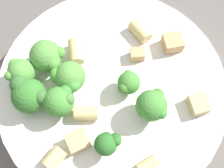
% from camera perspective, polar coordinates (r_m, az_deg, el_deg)
% --- Properties ---
extents(ground_plane, '(2.00, 2.00, 0.00)m').
position_cam_1_polar(ground_plane, '(0.41, -0.00, -2.57)').
color(ground_plane, '#5B5651').
extents(pasta_bowl, '(0.28, 0.28, 0.04)m').
position_cam_1_polar(pasta_bowl, '(0.39, -0.00, -1.46)').
color(pasta_bowl, silver).
rests_on(pasta_bowl, ground_plane).
extents(broccoli_floret_0, '(0.03, 0.03, 0.04)m').
position_cam_1_polar(broccoli_floret_0, '(0.37, -16.46, 2.11)').
color(broccoli_floret_0, '#93B766').
rests_on(broccoli_floret_0, pasta_bowl).
extents(broccoli_floret_1, '(0.03, 0.03, 0.03)m').
position_cam_1_polar(broccoli_floret_1, '(0.35, 3.03, 0.30)').
color(broccoli_floret_1, '#84AD60').
rests_on(broccoli_floret_1, pasta_bowl).
extents(broccoli_floret_2, '(0.04, 0.04, 0.04)m').
position_cam_1_polar(broccoli_floret_2, '(0.36, -7.91, 0.91)').
color(broccoli_floret_2, '#9EC175').
rests_on(broccoli_floret_2, pasta_bowl).
extents(broccoli_floret_3, '(0.04, 0.04, 0.04)m').
position_cam_1_polar(broccoli_floret_3, '(0.37, -11.79, 4.95)').
color(broccoli_floret_3, '#93B766').
rests_on(broccoli_floret_3, pasta_bowl).
extents(broccoli_floret_4, '(0.04, 0.04, 0.04)m').
position_cam_1_polar(broccoli_floret_4, '(0.36, -15.01, -1.87)').
color(broccoli_floret_4, '#84AD60').
rests_on(broccoli_floret_4, pasta_bowl).
extents(broccoli_floret_5, '(0.03, 0.04, 0.04)m').
position_cam_1_polar(broccoli_floret_5, '(0.34, 7.27, -3.88)').
color(broccoli_floret_5, '#93B766').
rests_on(broccoli_floret_5, pasta_bowl).
extents(broccoli_floret_6, '(0.03, 0.03, 0.04)m').
position_cam_1_polar(broccoli_floret_6, '(0.33, -0.44, -10.81)').
color(broccoli_floret_6, '#93B766').
rests_on(broccoli_floret_6, pasta_bowl).
extents(broccoli_floret_7, '(0.04, 0.04, 0.04)m').
position_cam_1_polar(broccoli_floret_7, '(0.35, -9.55, -3.11)').
color(broccoli_floret_7, '#84AD60').
rests_on(broccoli_floret_7, pasta_bowl).
extents(rigatoni_0, '(0.03, 0.03, 0.02)m').
position_cam_1_polar(rigatoni_0, '(0.35, -10.46, -13.19)').
color(rigatoni_0, '#E0C67F').
rests_on(rigatoni_0, pasta_bowl).
extents(rigatoni_1, '(0.02, 0.03, 0.02)m').
position_cam_1_polar(rigatoni_1, '(0.38, -6.59, 5.91)').
color(rigatoni_1, '#E0C67F').
rests_on(rigatoni_1, pasta_bowl).
extents(rigatoni_2, '(0.03, 0.02, 0.01)m').
position_cam_1_polar(rigatoni_2, '(0.35, 6.56, -14.47)').
color(rigatoni_2, '#E0C67F').
rests_on(rigatoni_2, pasta_bowl).
extents(rigatoni_3, '(0.03, 0.02, 0.02)m').
position_cam_1_polar(rigatoni_3, '(0.35, -4.76, -5.34)').
color(rigatoni_3, '#E0C67F').
rests_on(rigatoni_3, pasta_bowl).
extents(rigatoni_4, '(0.03, 0.03, 0.02)m').
position_cam_1_polar(rigatoni_4, '(0.40, 5.17, 9.62)').
color(rigatoni_4, '#E0C67F').
rests_on(rigatoni_4, pasta_bowl).
extents(chicken_chunk_0, '(0.03, 0.03, 0.02)m').
position_cam_1_polar(chicken_chunk_0, '(0.35, -6.23, -10.37)').
color(chicken_chunk_0, tan).
rests_on(chicken_chunk_0, pasta_bowl).
extents(chicken_chunk_1, '(0.02, 0.02, 0.01)m').
position_cam_1_polar(chicken_chunk_1, '(0.38, 4.64, 5.41)').
color(chicken_chunk_1, tan).
rests_on(chicken_chunk_1, pasta_bowl).
extents(chicken_chunk_2, '(0.03, 0.03, 0.02)m').
position_cam_1_polar(chicken_chunk_2, '(0.37, 15.49, -3.63)').
color(chicken_chunk_2, tan).
rests_on(chicken_chunk_2, pasta_bowl).
extents(chicken_chunk_3, '(0.03, 0.03, 0.02)m').
position_cam_1_polar(chicken_chunk_3, '(0.40, 11.02, 7.41)').
color(chicken_chunk_3, tan).
rests_on(chicken_chunk_3, pasta_bowl).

